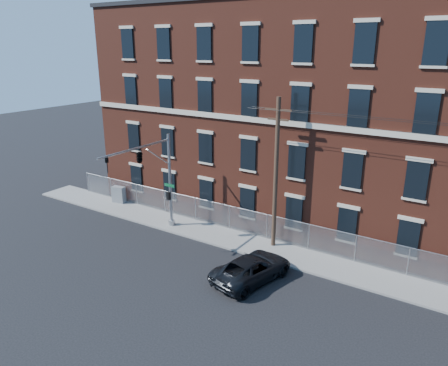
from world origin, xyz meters
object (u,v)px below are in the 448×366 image
utility_pole_near (276,172)px  traffic_signal_mast (147,165)px  pickup_truck (252,268)px  utility_cabinet (119,194)px

utility_pole_near → traffic_signal_mast: bearing=-156.9°
traffic_signal_mast → pickup_truck: traffic_signal_mast is taller
traffic_signal_mast → utility_pole_near: 8.70m
traffic_signal_mast → pickup_truck: (8.88, -1.12, -4.65)m
utility_pole_near → utility_cabinet: (-14.97, 0.21, -4.52)m
traffic_signal_mast → utility_pole_near: (8.00, 3.42, -0.05)m
traffic_signal_mast → utility_cabinet: traffic_signal_mast is taller
traffic_signal_mast → utility_cabinet: bearing=152.5°
pickup_truck → utility_cabinet: bearing=-3.4°
utility_pole_near → pickup_truck: 6.53m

